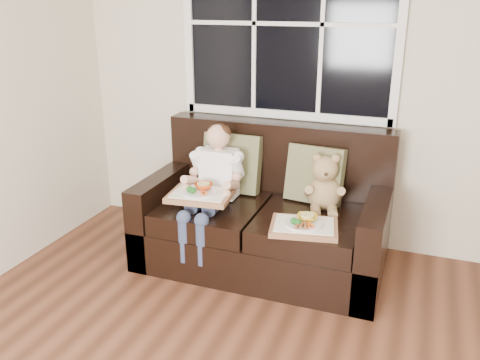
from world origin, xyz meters
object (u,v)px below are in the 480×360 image
at_px(child, 214,177).
at_px(tray_right, 304,225).
at_px(teddy_bear, 324,187).
at_px(loveseat, 265,221).
at_px(tray_left, 200,194).

distance_m(child, tray_right, 0.76).
relative_size(child, teddy_bear, 2.06).
distance_m(loveseat, tray_right, 0.53).
bearing_deg(teddy_bear, tray_left, -170.20).
bearing_deg(child, tray_left, -97.77).
bearing_deg(tray_right, teddy_bear, 72.80).
xyz_separation_m(teddy_bear, tray_left, (-0.78, -0.33, -0.04)).
relative_size(teddy_bear, tray_right, 0.87).
xyz_separation_m(loveseat, tray_left, (-0.37, -0.29, 0.27)).
bearing_deg(tray_left, child, 76.29).
height_order(teddy_bear, tray_left, teddy_bear).
xyz_separation_m(child, tray_right, (0.71, -0.23, -0.16)).
distance_m(loveseat, child, 0.49).
height_order(loveseat, teddy_bear, loveseat).
relative_size(teddy_bear, tray_left, 0.91).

